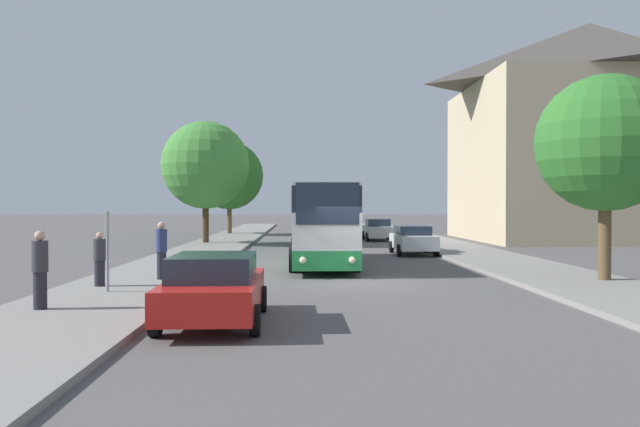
# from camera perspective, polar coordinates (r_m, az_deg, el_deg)

# --- Properties ---
(ground_plane) EXTENTS (300.00, 300.00, 0.00)m
(ground_plane) POSITION_cam_1_polar(r_m,az_deg,el_deg) (20.50, 3.33, -6.38)
(ground_plane) COLOR #565454
(ground_plane) RESTS_ON ground
(sidewalk_left) EXTENTS (4.00, 120.00, 0.15)m
(sidewalk_left) POSITION_cam_1_polar(r_m,az_deg,el_deg) (21.06, -16.11, -6.02)
(sidewalk_left) COLOR gray
(sidewalk_left) RESTS_ON ground_plane
(sidewalk_right) EXTENTS (4.00, 120.00, 0.15)m
(sidewalk_right) POSITION_cam_1_polar(r_m,az_deg,el_deg) (22.23, 21.71, -5.68)
(sidewalk_right) COLOR gray
(sidewalk_right) RESTS_ON ground_plane
(building_right_background) EXTENTS (17.31, 15.10, 15.84)m
(building_right_background) POSITION_cam_1_polar(r_m,az_deg,el_deg) (49.98, 23.41, 6.88)
(building_right_background) COLOR #C6B28E
(building_right_background) RESTS_ON ground_plane
(bus_front) EXTENTS (2.75, 11.12, 3.35)m
(bus_front) POSITION_cam_1_polar(r_m,az_deg,el_deg) (26.88, 0.17, -0.85)
(bus_front) COLOR #238942
(bus_front) RESTS_ON ground_plane
(bus_middle) EXTENTS (3.16, 12.20, 3.37)m
(bus_middle) POSITION_cam_1_polar(r_m,az_deg,el_deg) (42.75, -0.19, -0.23)
(bus_middle) COLOR silver
(bus_middle) RESTS_ON ground_plane
(parked_car_left_curb) EXTENTS (2.16, 4.52, 1.50)m
(parked_car_left_curb) POSITION_cam_1_polar(r_m,az_deg,el_deg) (13.72, -9.65, -6.67)
(parked_car_left_curb) COLOR red
(parked_car_left_curb) RESTS_ON ground_plane
(parked_car_right_near) EXTENTS (2.05, 4.32, 1.48)m
(parked_car_right_near) POSITION_cam_1_polar(r_m,az_deg,el_deg) (32.58, 8.48, -2.36)
(parked_car_right_near) COLOR silver
(parked_car_right_near) RESTS_ON ground_plane
(parked_car_right_far) EXTENTS (2.01, 4.30, 1.56)m
(parked_car_right_far) POSITION_cam_1_polar(r_m,az_deg,el_deg) (45.15, 5.31, -1.44)
(parked_car_right_far) COLOR #B7B7BC
(parked_car_right_far) RESTS_ON ground_plane
(bus_stop_sign) EXTENTS (0.08, 0.45, 2.24)m
(bus_stop_sign) POSITION_cam_1_polar(r_m,az_deg,el_deg) (18.26, -18.86, -2.42)
(bus_stop_sign) COLOR gray
(bus_stop_sign) RESTS_ON sidewalk_left
(pedestrian_waiting_near) EXTENTS (0.36, 0.36, 1.82)m
(pedestrian_waiting_near) POSITION_cam_1_polar(r_m,az_deg,el_deg) (15.82, -24.22, -4.68)
(pedestrian_waiting_near) COLOR #23232D
(pedestrian_waiting_near) RESTS_ON sidewalk_left
(pedestrian_waiting_far) EXTENTS (0.36, 0.36, 1.60)m
(pedestrian_waiting_far) POSITION_cam_1_polar(r_m,az_deg,el_deg) (19.64, -19.51, -3.95)
(pedestrian_waiting_far) COLOR #23232D
(pedestrian_waiting_far) RESTS_ON sidewalk_left
(pedestrian_walking_back) EXTENTS (0.36, 0.36, 1.86)m
(pedestrian_walking_back) POSITION_cam_1_polar(r_m,az_deg,el_deg) (20.86, -14.29, -3.25)
(pedestrian_walking_back) COLOR #23232D
(pedestrian_walking_back) RESTS_ON sidewalk_left
(tree_left_near) EXTENTS (5.78, 5.78, 7.81)m
(tree_left_near) POSITION_cam_1_polar(r_m,az_deg,el_deg) (53.75, -8.29, 3.44)
(tree_left_near) COLOR brown
(tree_left_near) RESTS_ON sidewalk_left
(tree_left_far) EXTENTS (5.64, 5.64, 7.80)m
(tree_left_far) POSITION_cam_1_polar(r_m,az_deg,el_deg) (40.82, -10.42, 4.36)
(tree_left_far) COLOR #47331E
(tree_left_far) RESTS_ON sidewalk_left
(tree_right_near) EXTENTS (4.40, 4.40, 6.60)m
(tree_right_near) POSITION_cam_1_polar(r_m,az_deg,el_deg) (22.13, 24.63, 5.83)
(tree_right_near) COLOR brown
(tree_right_near) RESTS_ON sidewalk_right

